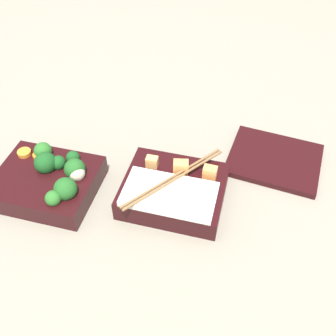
{
  "coord_description": "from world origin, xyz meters",
  "views": [
    {
      "loc": [
        0.24,
        -0.45,
        0.57
      ],
      "look_at": [
        0.11,
        0.06,
        0.04
      ],
      "focal_mm": 42.0,
      "sensor_mm": 36.0,
      "label": 1
    }
  ],
  "objects": [
    {
      "name": "bento_tray_rice",
      "position": [
        0.13,
        0.02,
        0.03
      ],
      "size": [
        0.19,
        0.19,
        0.07
      ],
      "color": "black",
      "rests_on": "ground_plane"
    },
    {
      "name": "ground_plane",
      "position": [
        0.0,
        0.0,
        0.0
      ],
      "size": [
        3.0,
        3.0,
        0.0
      ],
      "primitive_type": "plane",
      "color": "gray"
    },
    {
      "name": "bento_tray_vegetable",
      "position": [
        -0.1,
        -0.02,
        0.03
      ],
      "size": [
        0.19,
        0.15,
        0.07
      ],
      "color": "black",
      "rests_on": "ground_plane"
    },
    {
      "name": "bento_lid",
      "position": [
        0.31,
        0.17,
        0.01
      ],
      "size": [
        0.2,
        0.17,
        0.01
      ],
      "primitive_type": "cube",
      "rotation": [
        0.0,
        0.0,
        -0.11
      ],
      "color": "black",
      "rests_on": "ground_plane"
    }
  ]
}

